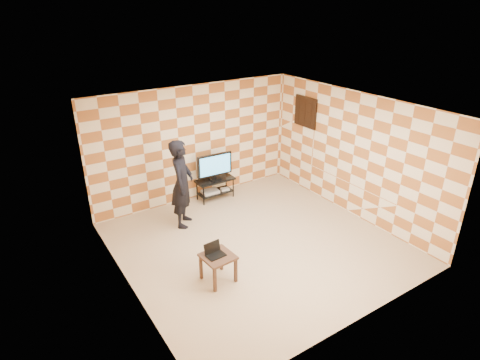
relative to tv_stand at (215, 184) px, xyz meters
The scene contains 14 objects.
floor 2.22m from the tv_stand, 98.20° to the right, with size 5.00×5.00×0.00m, color tan.
wall_back 1.09m from the tv_stand, 132.87° to the left, with size 5.00×0.02×2.70m, color beige.
wall_front 4.78m from the tv_stand, 93.83° to the right, with size 5.00×0.02×2.70m, color beige.
wall_left 3.68m from the tv_stand, 142.42° to the right, with size 0.02×5.00×2.70m, color beige.
wall_right 3.23m from the tv_stand, 44.68° to the right, with size 0.02×5.00×2.70m, color beige.
ceiling 3.20m from the tv_stand, 98.20° to the right, with size 5.00×5.00×0.02m, color white.
wall_art 2.75m from the tv_stand, 15.88° to the right, with size 0.04×0.72×0.72m.
tv_stand is the anchor object (origin of this frame).
tv 0.49m from the tv_stand, 87.21° to the right, with size 0.87×0.18×0.63m.
dvd_player 0.21m from the tv_stand, behind, with size 0.39×0.28×0.07m, color #BCBCBE.
game_console 0.30m from the tv_stand, 11.09° to the right, with size 0.20×0.14×0.05m, color silver.
side_table 3.10m from the tv_stand, 118.93° to the right, with size 0.54×0.54×0.50m.
laptop 3.07m from the tv_stand, 120.01° to the right, with size 0.32×0.26×0.21m.
person 1.46m from the tv_stand, 149.56° to the right, with size 0.68×0.45×1.88m, color black.
Camera 1 is at (-3.90, -5.39, 4.39)m, focal length 30.00 mm.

